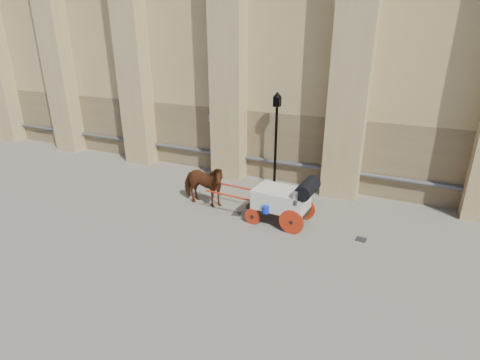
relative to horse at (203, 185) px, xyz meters
The scene contains 6 objects.
ground 1.02m from the horse, 37.19° to the right, with size 90.00×90.00×0.00m, color #6D6759.
horse is the anchor object (origin of this frame).
carriage 3.26m from the horse, ahead, with size 3.96×1.42×1.71m.
street_lamp 3.74m from the horse, 60.38° to the left, with size 0.37×0.37×3.98m.
drain_grate_near 1.70m from the horse, ahead, with size 0.32×0.32×0.01m, color black.
drain_grate_far 5.90m from the horse, ahead, with size 0.32×0.32×0.01m, color black.
Camera 1 is at (6.35, -10.76, 6.09)m, focal length 28.00 mm.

